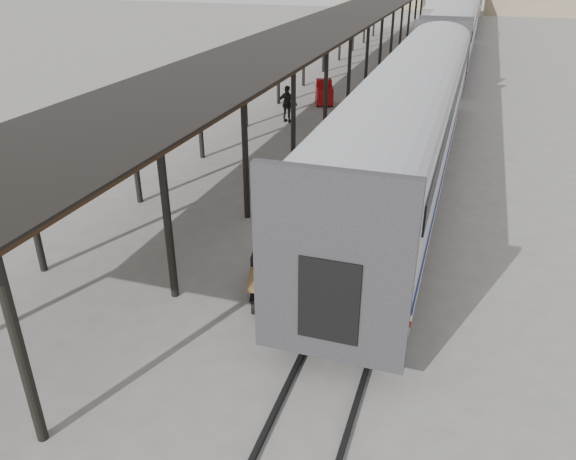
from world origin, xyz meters
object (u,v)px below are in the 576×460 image
Objects in this scene: baggage_cart at (275,271)px; porter at (271,247)px; luggage_tug at (324,93)px; pedestrian at (288,104)px.

porter is at bearing -95.32° from baggage_cart.
luggage_tug is (-3.96, 19.71, -0.03)m from baggage_cart.
baggage_cart is at bearing -98.02° from luggage_tug.
porter is (4.09, -20.36, 1.08)m from luggage_tug.
luggage_tug is at bearing 20.81° from porter.
pedestrian is at bearing -120.32° from luggage_tug.
pedestrian is at bearing 90.20° from baggage_cart.
baggage_cart is 1.52× the size of luggage_tug.
porter reaches higher than baggage_cart.
porter is (0.13, -0.65, 1.05)m from baggage_cart.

